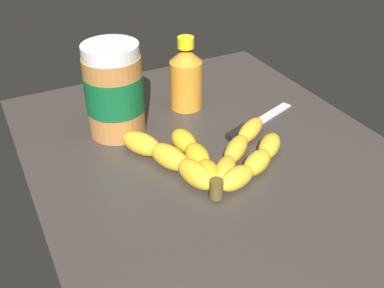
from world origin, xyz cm
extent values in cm
cube|color=#38332D|center=(0.00, 0.00, -1.64)|extent=(80.76, 57.75, 3.27)
ellipsoid|color=gold|center=(4.26, -1.30, 1.61)|extent=(4.81, 7.24, 3.22)
ellipsoid|color=gold|center=(2.36, 3.62, 1.61)|extent=(5.91, 7.37, 3.22)
ellipsoid|color=gold|center=(-0.56, 8.01, 1.61)|extent=(6.73, 7.16, 3.22)
ellipsoid|color=gold|center=(1.95, -2.00, 1.51)|extent=(7.87, 7.81, 3.02)
ellipsoid|color=gold|center=(-2.39, 2.77, 1.51)|extent=(7.44, 8.17, 3.02)
ellipsoid|color=gold|center=(-6.19, 7.99, 1.51)|extent=(6.92, 8.42, 3.02)
ellipsoid|color=gold|center=(1.50, -4.52, 1.72)|extent=(6.59, 4.59, 3.44)
ellipsoid|color=gold|center=(-3.26, -3.87, 1.72)|extent=(6.24, 3.86, 3.44)
ellipsoid|color=gold|center=(-8.06, -3.85, 1.72)|extent=(6.22, 3.82, 3.44)
ellipsoid|color=gold|center=(0.90, -6.27, 1.81)|extent=(8.16, 5.14, 3.62)
ellipsoid|color=gold|center=(-4.90, -7.96, 1.81)|extent=(8.35, 6.01, 3.62)
ellipsoid|color=gold|center=(-10.40, -10.43, 1.81)|extent=(8.38, 6.76, 3.62)
cylinder|color=brown|center=(5.32, -5.31, 1.80)|extent=(2.00, 2.00, 3.00)
cylinder|color=#B27238|center=(-18.71, -11.62, 7.03)|extent=(9.73, 9.73, 14.06)
cylinder|color=#0F592D|center=(-18.71, -11.62, 7.74)|extent=(9.92, 9.92, 6.33)
cylinder|color=silver|center=(-18.71, -11.62, 15.12)|extent=(9.41, 9.41, 2.11)
cylinder|color=orange|center=(-21.44, 3.23, 4.66)|extent=(6.16, 6.16, 9.31)
cone|color=orange|center=(-21.44, 3.23, 10.67)|extent=(6.16, 6.16, 2.72)
cylinder|color=yellow|center=(-21.44, 3.23, 13.02)|extent=(3.06, 3.06, 1.98)
cube|color=silver|center=(-11.07, 16.01, 0.30)|extent=(5.36, 10.90, 0.50)
cube|color=black|center=(-8.06, 7.56, 0.60)|extent=(3.85, 7.13, 1.20)
camera|label=1|loc=(47.96, -30.96, 42.25)|focal=42.09mm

